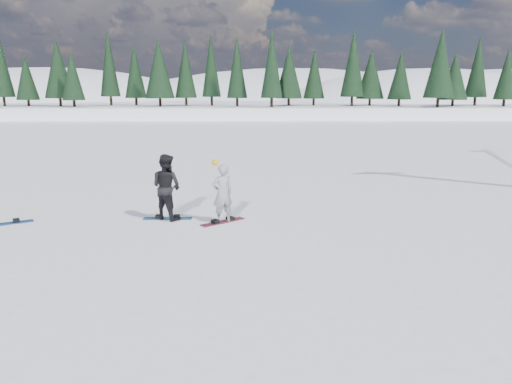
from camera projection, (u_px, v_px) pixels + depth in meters
ground at (144, 229)px, 14.33m from camera, size 420.00×420.00×0.00m
alpine_backdrop at (214, 133)px, 202.22m from camera, size 412.50×227.00×53.20m
snowboarder_woman at (222, 193)px, 14.90m from camera, size 0.78×0.68×1.94m
snowboarder_man at (166, 187)px, 15.27m from camera, size 1.24×1.18×2.03m
snowboard_woman at (223, 222)px, 15.08m from camera, size 1.34×1.17×0.03m
snowboard_man at (168, 218)px, 15.48m from camera, size 1.50×0.29×0.03m
snowboard_loose_c at (6, 224)px, 14.88m from camera, size 1.44×0.98×0.03m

